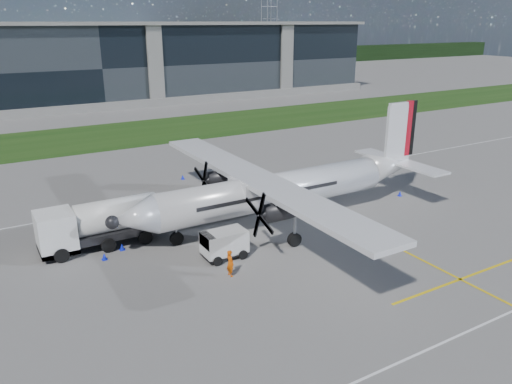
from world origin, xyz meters
name	(u,v)px	position (x,y,z in m)	size (l,w,h in m)	color
ground	(163,142)	(0.00, 40.00, 0.00)	(400.00, 400.00, 0.00)	#615F5C
grass_strip	(145,132)	(0.00, 48.00, 0.02)	(400.00, 18.00, 0.04)	#193C10
terminal_building	(90,65)	(0.00, 80.00, 7.50)	(120.00, 20.00, 15.00)	black
tree_line	(45,66)	(0.00, 140.00, 3.00)	(400.00, 6.00, 6.00)	black
pylon_east	(269,23)	(85.00, 150.00, 15.00)	(9.00, 4.60, 30.00)	gray
yellow_taxiway_centerline	(312,205)	(3.00, 10.00, 0.01)	(0.20, 70.00, 0.01)	yellow
turboprop_aircraft	(285,169)	(-1.24, 8.15, 4.45)	(28.63, 29.69, 8.91)	white
fuel_tanker_truck	(91,226)	(-16.26, 10.82, 1.72)	(9.15, 2.97, 3.43)	white
baggage_tug	(224,244)	(-8.65, 4.52, 0.98)	(3.27, 1.96, 1.96)	silver
ground_crew_person	(230,261)	(-9.55, 1.93, 1.04)	(0.85, 0.60, 2.08)	#F25907
safety_cone_tail	(400,193)	(11.62, 7.71, 0.25)	(0.36, 0.36, 0.50)	#0C1AD8
safety_cone_nose_stbd	(122,247)	(-14.54, 9.33, 0.25)	(0.36, 0.36, 0.50)	#0C1AD8
safety_cone_fwd	(104,256)	(-16.05, 8.42, 0.25)	(0.36, 0.36, 0.50)	#0C1AD8
safety_cone_stbdwing	(183,177)	(-4.15, 23.07, 0.25)	(0.36, 0.36, 0.50)	#0C1AD8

